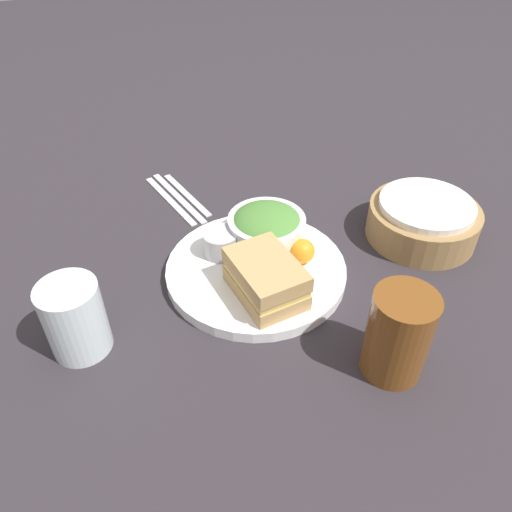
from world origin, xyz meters
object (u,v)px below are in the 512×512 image
sandwich (266,278)px  salad_bowl (267,227)px  fork (170,200)px  spoon (187,194)px  plate (256,270)px  bread_basket (423,220)px  drink_glass (398,335)px  dressing_cup (221,243)px  water_glass (75,319)px  knife (178,197)px

sandwich → salad_bowl: bearing=157.7°
salad_bowl → fork: bearing=-150.2°
spoon → salad_bowl: bearing=-172.3°
plate → salad_bowl: salad_bowl is taller
bread_basket → fork: (-0.26, -0.38, -0.03)m
fork → drink_glass: bearing=-173.1°
dressing_cup → drink_glass: (0.28, 0.14, 0.02)m
water_glass → sandwich: bearing=87.4°
spoon → water_glass: size_ratio=1.61×
plate → fork: 0.27m
dressing_cup → spoon: 0.22m
dressing_cup → knife: size_ratio=0.28×
sandwich → knife: (-0.32, -0.05, -0.05)m
plate → spoon: size_ratio=1.64×
salad_bowl → bread_basket: (0.06, 0.26, -0.01)m
dressing_cup → fork: (-0.20, -0.04, -0.04)m
knife → spoon: same height
dressing_cup → drink_glass: size_ratio=0.45×
drink_glass → knife: size_ratio=0.62×
salad_bowl → bread_basket: size_ratio=0.68×
dressing_cup → drink_glass: drink_glass is taller
salad_bowl → drink_glass: size_ratio=1.01×
sandwich → salad_bowl: (-0.11, 0.05, 0.00)m
salad_bowl → dressing_cup: (0.00, -0.08, -0.01)m
dressing_cup → spoon: bearing=-179.2°
sandwich → dressing_cup: 0.12m
fork → knife: 0.02m
bread_basket → fork: size_ratio=0.96×
spoon → water_glass: water_glass is taller
knife → drink_glass: bearing=-175.1°
drink_glass → plate: bearing=-156.6°
knife → water_glass: bearing=132.3°
salad_bowl → spoon: salad_bowl is taller
dressing_cup → spoon: size_ratio=0.33×
knife → salad_bowl: bearing=-167.9°
dressing_cup → drink_glass: bearing=26.7°
plate → bread_basket: size_ratio=1.53×
sandwich → bread_basket: sandwich is taller
drink_glass → spoon: (-0.49, -0.14, -0.06)m
plate → knife: (-0.26, -0.06, -0.01)m
fork → knife: (-0.00, 0.02, 0.00)m
drink_glass → bread_basket: 0.30m
plate → knife: bearing=-166.6°
bread_basket → water_glass: 0.58m
salad_bowl → drink_glass: (0.28, 0.06, 0.01)m
dressing_cup → water_glass: water_glass is taller
dressing_cup → bread_basket: bearing=80.5°
dressing_cup → fork: 0.21m
drink_glass → fork: (-0.48, -0.18, -0.06)m
bread_basket → water_glass: size_ratio=1.72×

